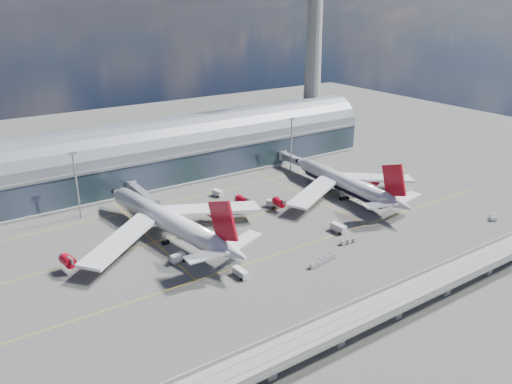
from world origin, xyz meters
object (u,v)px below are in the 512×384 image
floodlight_mast_left (76,183)px  cargo_train_2 (493,217)px  airliner_left (170,221)px  airliner_right (346,183)px  service_truck_1 (178,258)px  service_truck_2 (350,193)px  control_tower (314,51)px  service_truck_3 (338,228)px  service_truck_4 (218,193)px  service_truck_0 (240,273)px  cargo_train_1 (323,261)px  floodlight_mast_right (291,143)px  service_truck_5 (274,204)px  cargo_train_0 (349,241)px

floodlight_mast_left → cargo_train_2: (127.68, -88.24, -12.73)m
airliner_left → airliner_right: airliner_left is taller
airliner_right → service_truck_1: (-82.34, -11.90, -4.47)m
airliner_left → service_truck_2: airliner_left is taller
control_tower → floodlight_mast_left: bearing=-168.3°
service_truck_1 → service_truck_3: bearing=-113.5°
service_truck_2 → service_truck_4: 55.49m
service_truck_0 → cargo_train_2: size_ratio=1.17×
service_truck_0 → cargo_train_1: size_ratio=0.51×
floodlight_mast_left → service_truck_2: bearing=-22.4°
airliner_right → cargo_train_2: size_ratio=13.58×
floodlight_mast_right → service_truck_0: 102.06m
service_truck_0 → service_truck_5: 54.69m
service_truck_1 → service_truck_5: (50.99, 19.34, 0.07)m
floodlight_mast_left → cargo_train_0: size_ratio=3.84×
floodlight_mast_right → service_truck_4: bearing=-167.7°
control_tower → service_truck_5: bearing=-138.5°
service_truck_2 → service_truck_3: (-27.46, -22.52, -0.08)m
control_tower → airliner_right: bearing=-118.6°
cargo_train_0 → cargo_train_2: 60.68m
cargo_train_0 → cargo_train_1: bearing=101.2°
airliner_right → service_truck_4: (-44.05, 29.84, -4.44)m
floodlight_mast_left → cargo_train_2: size_ratio=4.95×
airliner_right → cargo_train_1: 59.06m
floodlight_mast_right → service_truck_1: floodlight_mast_right is taller
service_truck_0 → floodlight_mast_right: bearing=40.4°
floodlight_mast_left → service_truck_4: floodlight_mast_left is taller
floodlight_mast_left → cargo_train_2: bearing=-34.6°
cargo_train_1 → service_truck_5: bearing=-7.2°
floodlight_mast_left → service_truck_4: 56.15m
airliner_left → airliner_right: bearing=-12.5°
floodlight_mast_left → service_truck_1: size_ratio=5.24×
control_tower → service_truck_4: size_ratio=20.62×
service_truck_4 → service_truck_5: size_ratio=0.85×
service_truck_2 → service_truck_3: size_ratio=1.40×
airliner_left → airliner_right: 77.49m
floodlight_mast_left → floodlight_mast_right: bearing=0.0°
service_truck_2 → service_truck_5: service_truck_2 is taller
airliner_left → cargo_train_0: airliner_left is taller
floodlight_mast_left → cargo_train_2: 155.72m
airliner_right → cargo_train_1: airliner_right is taller
service_truck_2 → service_truck_3: 35.51m
floodlight_mast_left → cargo_train_0: floodlight_mast_left is taller
cargo_train_0 → cargo_train_1: (-16.17, -5.54, 0.05)m
airliner_right → service_truck_2: (1.87, -1.30, -4.25)m
service_truck_1 → service_truck_5: bearing=-80.8°
service_truck_2 → service_truck_3: bearing=146.7°
control_tower → floodlight_mast_left: (-135.00, -28.00, -38.00)m
cargo_train_0 → cargo_train_1: cargo_train_1 is taller
service_truck_2 → service_truck_1: bearing=114.5°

